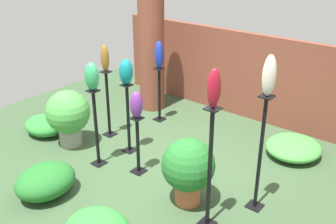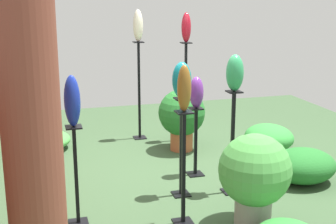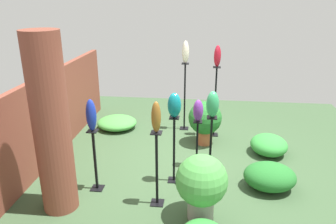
{
  "view_description": "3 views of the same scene",
  "coord_description": "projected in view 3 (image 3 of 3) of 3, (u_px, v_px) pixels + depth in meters",
  "views": [
    {
      "loc": [
        3.45,
        -3.85,
        3.28
      ],
      "look_at": [
        0.21,
        0.14,
        0.97
      ],
      "focal_mm": 42.0,
      "sensor_mm": 36.0,
      "label": 1
    },
    {
      "loc": [
        -5.54,
        1.74,
        2.31
      ],
      "look_at": [
        0.12,
        0.12,
        0.82
      ],
      "focal_mm": 50.0,
      "sensor_mm": 36.0,
      "label": 2
    },
    {
      "loc": [
        -5.55,
        -0.28,
        3.06
      ],
      "look_at": [
        0.07,
        0.37,
        0.99
      ],
      "focal_mm": 35.0,
      "sensor_mm": 36.0,
      "label": 3
    }
  ],
  "objects": [
    {
      "name": "pedestal_cobalt",
      "position": [
        95.0,
        163.0,
        5.27
      ],
      "size": [
        0.2,
        0.2,
        1.05
      ],
      "color": "black",
      "rests_on": "ground"
    },
    {
      "name": "art_vase_violet",
      "position": [
        198.0,
        111.0,
        5.77
      ],
      "size": [
        0.19,
        0.18,
        0.4
      ],
      "primitive_type": "ellipsoid",
      "color": "#6B2D8C",
      "rests_on": "pedestal_violet"
    },
    {
      "name": "art_vase_ivory",
      "position": [
        186.0,
        52.0,
        7.21
      ],
      "size": [
        0.16,
        0.16,
        0.5
      ],
      "primitive_type": "ellipsoid",
      "color": "beige",
      "rests_on": "pedestal_ivory"
    },
    {
      "name": "pedestal_bronze",
      "position": [
        157.0,
        172.0,
        4.87
      ],
      "size": [
        0.2,
        0.2,
        1.2
      ],
      "color": "black",
      "rests_on": "ground"
    },
    {
      "name": "art_vase_cobalt",
      "position": [
        91.0,
        115.0,
        4.99
      ],
      "size": [
        0.16,
        0.16,
        0.51
      ],
      "primitive_type": "ellipsoid",
      "color": "#192D9E",
      "rests_on": "pedestal_cobalt"
    },
    {
      "name": "potted_plant_front_right",
      "position": [
        202.0,
        183.0,
        4.56
      ],
      "size": [
        0.73,
        0.73,
        0.98
      ],
      "color": "gray",
      "rests_on": "ground"
    },
    {
      "name": "art_vase_bronze",
      "position": [
        156.0,
        117.0,
        4.57
      ],
      "size": [
        0.14,
        0.14,
        0.46
      ],
      "primitive_type": "ellipsoid",
      "color": "brown",
      "rests_on": "pedestal_bronze"
    },
    {
      "name": "pedestal_violet",
      "position": [
        197.0,
        146.0,
        6.01
      ],
      "size": [
        0.2,
        0.2,
        0.9
      ],
      "color": "black",
      "rests_on": "ground"
    },
    {
      "name": "ground_plane",
      "position": [
        187.0,
        163.0,
        6.26
      ],
      "size": [
        8.0,
        8.0,
        0.0
      ],
      "primitive_type": "plane",
      "color": "#385133"
    },
    {
      "name": "potted_plant_walkway_edge",
      "position": [
        205.0,
        120.0,
        6.9
      ],
      "size": [
        0.7,
        0.7,
        0.93
      ],
      "color": "#B25B38",
      "rests_on": "ground"
    },
    {
      "name": "brick_pillar",
      "position": [
        51.0,
        126.0,
        4.54
      ],
      "size": [
        0.51,
        0.51,
        2.63
      ],
      "primitive_type": "cylinder",
      "color": "brown",
      "rests_on": "ground"
    },
    {
      "name": "pedestal_ruby",
      "position": [
        215.0,
        104.0,
        7.24
      ],
      "size": [
        0.2,
        0.2,
        1.58
      ],
      "color": "black",
      "rests_on": "ground"
    },
    {
      "name": "pedestal_ivory",
      "position": [
        185.0,
        99.0,
        7.59
      ],
      "size": [
        0.2,
        0.2,
        1.58
      ],
      "color": "black",
      "rests_on": "ground"
    },
    {
      "name": "pedestal_jade",
      "position": [
        210.0,
        155.0,
        5.33
      ],
      "size": [
        0.2,
        0.2,
        1.24
      ],
      "color": "black",
      "rests_on": "ground"
    },
    {
      "name": "foliage_bed_east",
      "position": [
        270.0,
        176.0,
        5.38
      ],
      "size": [
        0.72,
        0.85,
        0.43
      ],
      "primitive_type": "ellipsoid",
      "color": "#236B28",
      "rests_on": "ground"
    },
    {
      "name": "foliage_bed_west",
      "position": [
        117.0,
        123.0,
        7.82
      ],
      "size": [
        0.87,
        0.93,
        0.28
      ],
      "primitive_type": "ellipsoid",
      "color": "#479942",
      "rests_on": "ground"
    },
    {
      "name": "art_vase_jade",
      "position": [
        213.0,
        104.0,
        5.03
      ],
      "size": [
        0.22,
        0.2,
        0.42
      ],
      "primitive_type": "ellipsoid",
      "color": "#2D9356",
      "rests_on": "pedestal_jade"
    },
    {
      "name": "foliage_bed_rear",
      "position": [
        269.0,
        145.0,
        6.56
      ],
      "size": [
        0.81,
        0.73,
        0.38
      ],
      "primitive_type": "ellipsoid",
      "color": "#338C38",
      "rests_on": "ground"
    },
    {
      "name": "pedestal_teal",
      "position": [
        174.0,
        153.0,
        5.48
      ],
      "size": [
        0.2,
        0.2,
        1.17
      ],
      "color": "black",
      "rests_on": "ground"
    },
    {
      "name": "art_vase_teal",
      "position": [
        174.0,
        105.0,
        5.2
      ],
      "size": [
        0.21,
        0.22,
        0.41
      ],
      "primitive_type": "ellipsoid",
      "color": "#0F727A",
      "rests_on": "pedestal_teal"
    },
    {
      "name": "brick_wall_back",
      "position": [
        50.0,
        117.0,
        6.25
      ],
      "size": [
        5.6,
        0.12,
        1.66
      ],
      "primitive_type": "cube",
      "color": "brown",
      "rests_on": "ground"
    },
    {
      "name": "art_vase_ruby",
      "position": [
        217.0,
        56.0,
        6.87
      ],
      "size": [
        0.15,
        0.15,
        0.45
      ],
      "primitive_type": "ellipsoid",
      "color": "maroon",
      "rests_on": "pedestal_ruby"
    }
  ]
}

